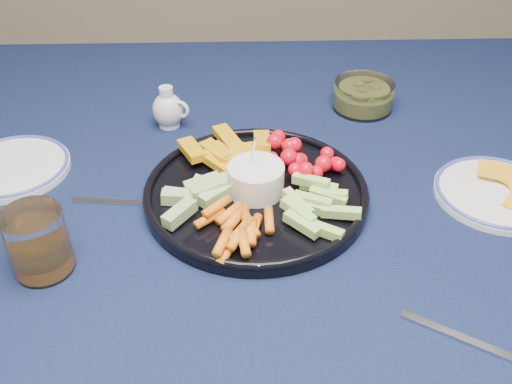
{
  "coord_description": "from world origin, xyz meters",
  "views": [
    {
      "loc": [
        -0.11,
        -0.77,
        1.29
      ],
      "look_at": [
        -0.09,
        -0.08,
        0.76
      ],
      "focal_mm": 40.0,
      "sensor_mm": 36.0,
      "label": 1
    }
  ],
  "objects_px": {
    "pickle_bowl": "(363,97)",
    "side_plate_extra": "(13,167)",
    "dining_table": "(304,209)",
    "creamer_pitcher": "(168,109)",
    "juice_tumbler": "(39,245)",
    "crudite_platter": "(254,189)",
    "cheese_plate": "(497,191)"
  },
  "relations": [
    {
      "from": "dining_table",
      "to": "pickle_bowl",
      "type": "bearing_deg",
      "value": 57.39
    },
    {
      "from": "juice_tumbler",
      "to": "side_plate_extra",
      "type": "relative_size",
      "value": 0.51
    },
    {
      "from": "creamer_pitcher",
      "to": "pickle_bowl",
      "type": "relative_size",
      "value": 0.68
    },
    {
      "from": "pickle_bowl",
      "to": "juice_tumbler",
      "type": "relative_size",
      "value": 1.23
    },
    {
      "from": "pickle_bowl",
      "to": "dining_table",
      "type": "bearing_deg",
      "value": -122.61
    },
    {
      "from": "juice_tumbler",
      "to": "side_plate_extra",
      "type": "bearing_deg",
      "value": 116.13
    },
    {
      "from": "pickle_bowl",
      "to": "cheese_plate",
      "type": "height_order",
      "value": "pickle_bowl"
    },
    {
      "from": "side_plate_extra",
      "to": "crudite_platter",
      "type": "bearing_deg",
      "value": -12.53
    },
    {
      "from": "creamer_pitcher",
      "to": "juice_tumbler",
      "type": "relative_size",
      "value": 0.84
    },
    {
      "from": "dining_table",
      "to": "creamer_pitcher",
      "type": "bearing_deg",
      "value": 148.64
    },
    {
      "from": "crudite_platter",
      "to": "cheese_plate",
      "type": "bearing_deg",
      "value": -0.71
    },
    {
      "from": "cheese_plate",
      "to": "side_plate_extra",
      "type": "height_order",
      "value": "cheese_plate"
    },
    {
      "from": "pickle_bowl",
      "to": "cheese_plate",
      "type": "relative_size",
      "value": 0.61
    },
    {
      "from": "crudite_platter",
      "to": "cheese_plate",
      "type": "relative_size",
      "value": 1.82
    },
    {
      "from": "dining_table",
      "to": "crudite_platter",
      "type": "height_order",
      "value": "crudite_platter"
    },
    {
      "from": "creamer_pitcher",
      "to": "side_plate_extra",
      "type": "xyz_separation_m",
      "value": [
        -0.25,
        -0.14,
        -0.03
      ]
    },
    {
      "from": "cheese_plate",
      "to": "juice_tumbler",
      "type": "relative_size",
      "value": 2.03
    },
    {
      "from": "pickle_bowl",
      "to": "juice_tumbler",
      "type": "xyz_separation_m",
      "value": [
        -0.5,
        -0.42,
        0.02
      ]
    },
    {
      "from": "cheese_plate",
      "to": "side_plate_extra",
      "type": "xyz_separation_m",
      "value": [
        -0.77,
        0.09,
        -0.0
      ]
    },
    {
      "from": "creamer_pitcher",
      "to": "pickle_bowl",
      "type": "xyz_separation_m",
      "value": [
        0.37,
        0.06,
        -0.01
      ]
    },
    {
      "from": "dining_table",
      "to": "cheese_plate",
      "type": "relative_size",
      "value": 8.78
    },
    {
      "from": "pickle_bowl",
      "to": "juice_tumbler",
      "type": "height_order",
      "value": "juice_tumbler"
    },
    {
      "from": "dining_table",
      "to": "creamer_pitcher",
      "type": "xyz_separation_m",
      "value": [
        -0.24,
        0.15,
        0.12
      ]
    },
    {
      "from": "dining_table",
      "to": "pickle_bowl",
      "type": "relative_size",
      "value": 14.45
    },
    {
      "from": "crudite_platter",
      "to": "cheese_plate",
      "type": "distance_m",
      "value": 0.38
    },
    {
      "from": "cheese_plate",
      "to": "juice_tumbler",
      "type": "distance_m",
      "value": 0.68
    },
    {
      "from": "pickle_bowl",
      "to": "side_plate_extra",
      "type": "height_order",
      "value": "pickle_bowl"
    },
    {
      "from": "dining_table",
      "to": "creamer_pitcher",
      "type": "height_order",
      "value": "creamer_pitcher"
    },
    {
      "from": "dining_table",
      "to": "pickle_bowl",
      "type": "height_order",
      "value": "pickle_bowl"
    },
    {
      "from": "crudite_platter",
      "to": "juice_tumbler",
      "type": "distance_m",
      "value": 0.32
    },
    {
      "from": "dining_table",
      "to": "juice_tumbler",
      "type": "xyz_separation_m",
      "value": [
        -0.37,
        -0.22,
        0.13
      ]
    },
    {
      "from": "creamer_pitcher",
      "to": "dining_table",
      "type": "bearing_deg",
      "value": -31.36
    }
  ]
}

